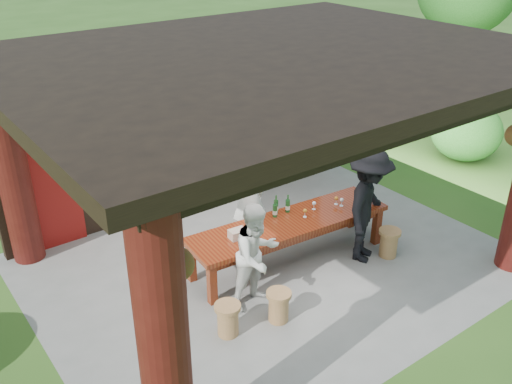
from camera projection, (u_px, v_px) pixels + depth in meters
ground at (270, 263)px, 9.46m from camera, size 90.00×90.00×0.00m
pavilion at (254, 135)px, 8.81m from camera, size 7.50×6.00×3.60m
wine_shelf at (207, 157)px, 10.96m from camera, size 2.22×0.34×1.95m
tasting_table at (289, 227)px, 9.23m from camera, size 3.52×1.17×0.75m
stool_near_left at (279, 305)px, 8.03m from camera, size 0.36×0.36×0.48m
stool_near_right at (389, 242)px, 9.54m from camera, size 0.37×0.37×0.49m
stool_far_left at (228, 319)px, 7.76m from camera, size 0.37×0.37×0.49m
host at (249, 198)px, 9.61m from camera, size 0.68×0.48×1.77m
guest_woman at (257, 256)px, 8.15m from camera, size 0.85×0.69×1.63m
guest_man at (368, 206)px, 9.17m from camera, size 1.45×1.24×1.95m
table_bottles at (280, 205)px, 9.34m from camera, size 0.35×0.19×0.31m
table_glasses at (324, 205)px, 9.52m from camera, size 0.82×0.26×0.15m
napkin_basket at (238, 234)px, 8.69m from camera, size 0.27×0.20×0.14m
shrubs at (350, 177)px, 11.18m from camera, size 14.28×9.13×1.36m
trees at (347, 18)px, 11.03m from camera, size 21.90×9.14×4.80m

